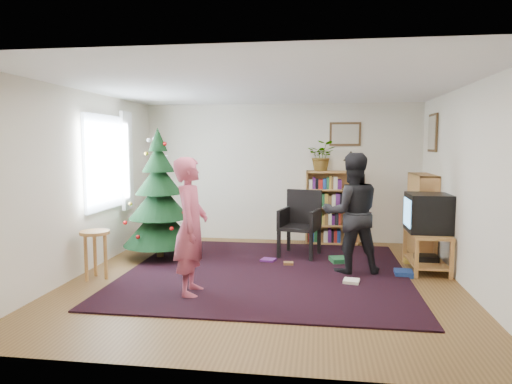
# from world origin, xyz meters

# --- Properties ---
(floor) EXTENTS (5.00, 5.00, 0.00)m
(floor) POSITION_xyz_m (0.00, 0.00, 0.00)
(floor) COLOR brown
(floor) RESTS_ON ground
(ceiling) EXTENTS (5.00, 5.00, 0.00)m
(ceiling) POSITION_xyz_m (0.00, 0.00, 2.50)
(ceiling) COLOR white
(ceiling) RESTS_ON wall_back
(wall_back) EXTENTS (5.00, 0.02, 2.50)m
(wall_back) POSITION_xyz_m (0.00, 2.50, 1.25)
(wall_back) COLOR silver
(wall_back) RESTS_ON floor
(wall_front) EXTENTS (5.00, 0.02, 2.50)m
(wall_front) POSITION_xyz_m (0.00, -2.50, 1.25)
(wall_front) COLOR silver
(wall_front) RESTS_ON floor
(wall_left) EXTENTS (0.02, 5.00, 2.50)m
(wall_left) POSITION_xyz_m (-2.50, 0.00, 1.25)
(wall_left) COLOR silver
(wall_left) RESTS_ON floor
(wall_right) EXTENTS (0.02, 5.00, 2.50)m
(wall_right) POSITION_xyz_m (2.50, 0.00, 1.25)
(wall_right) COLOR silver
(wall_right) RESTS_ON floor
(rug) EXTENTS (3.80, 3.60, 0.02)m
(rug) POSITION_xyz_m (0.00, 0.30, 0.01)
(rug) COLOR black
(rug) RESTS_ON floor
(window_pane) EXTENTS (0.04, 1.20, 1.40)m
(window_pane) POSITION_xyz_m (-2.47, 0.60, 1.50)
(window_pane) COLOR silver
(window_pane) RESTS_ON wall_left
(curtain) EXTENTS (0.06, 0.35, 1.60)m
(curtain) POSITION_xyz_m (-2.43, 1.30, 1.50)
(curtain) COLOR white
(curtain) RESTS_ON wall_left
(picture_back) EXTENTS (0.55, 0.03, 0.42)m
(picture_back) POSITION_xyz_m (1.15, 2.48, 1.95)
(picture_back) COLOR #4C3319
(picture_back) RESTS_ON wall_back
(picture_right) EXTENTS (0.03, 0.50, 0.60)m
(picture_right) POSITION_xyz_m (2.48, 1.75, 1.95)
(picture_right) COLOR #4C3319
(picture_right) RESTS_ON wall_right
(christmas_tree) EXTENTS (1.12, 1.12, 2.02)m
(christmas_tree) POSITION_xyz_m (-1.75, 0.90, 0.84)
(christmas_tree) COLOR #3F2816
(christmas_tree) RESTS_ON rug
(bookshelf_back) EXTENTS (0.95, 0.30, 1.30)m
(bookshelf_back) POSITION_xyz_m (0.95, 2.34, 0.66)
(bookshelf_back) COLOR #BB7E42
(bookshelf_back) RESTS_ON floor
(bookshelf_right) EXTENTS (0.30, 0.95, 1.30)m
(bookshelf_right) POSITION_xyz_m (2.34, 1.68, 0.66)
(bookshelf_right) COLOR #BB7E42
(bookshelf_right) RESTS_ON floor
(tv_stand) EXTENTS (0.50, 0.91, 0.55)m
(tv_stand) POSITION_xyz_m (2.22, 0.74, 0.33)
(tv_stand) COLOR #BB7E42
(tv_stand) RESTS_ON floor
(crt_tv) EXTENTS (0.57, 0.61, 0.54)m
(crt_tv) POSITION_xyz_m (2.22, 0.74, 0.82)
(crt_tv) COLOR black
(crt_tv) RESTS_ON tv_stand
(armchair) EXTENTS (0.69, 0.70, 1.04)m
(armchair) POSITION_xyz_m (0.41, 1.37, 0.56)
(armchair) COLOR black
(armchair) RESTS_ON rug
(stool) EXTENTS (0.38, 0.38, 0.64)m
(stool) POSITION_xyz_m (-2.20, -0.30, 0.50)
(stool) COLOR #BB7E42
(stool) RESTS_ON floor
(person_standing) EXTENTS (0.44, 0.62, 1.62)m
(person_standing) POSITION_xyz_m (-0.77, -0.73, 0.81)
(person_standing) COLOR #AB4459
(person_standing) RESTS_ON rug
(person_by_chair) EXTENTS (0.90, 0.75, 1.66)m
(person_by_chair) POSITION_xyz_m (1.15, 0.48, 0.83)
(person_by_chair) COLOR black
(person_by_chair) RESTS_ON rug
(potted_plant) EXTENTS (0.54, 0.48, 0.53)m
(potted_plant) POSITION_xyz_m (0.75, 2.34, 1.57)
(potted_plant) COLOR gray
(potted_plant) RESTS_ON bookshelf_back
(table_lamp) EXTENTS (0.27, 0.27, 0.36)m
(table_lamp) POSITION_xyz_m (1.25, 2.34, 1.54)
(table_lamp) COLOR #A57F33
(table_lamp) RESTS_ON bookshelf_back
(floor_clutter) EXTENTS (2.29, 1.37, 0.08)m
(floor_clutter) POSITION_xyz_m (1.05, 0.71, 0.04)
(floor_clutter) COLOR #A51E19
(floor_clutter) RESTS_ON rug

